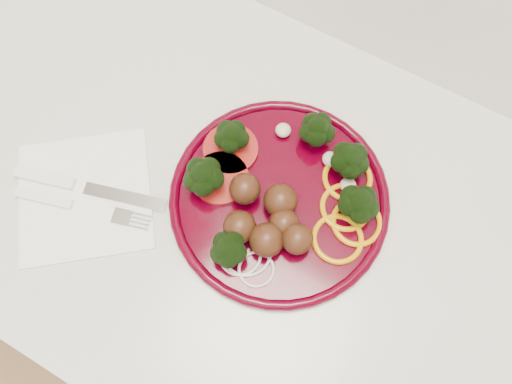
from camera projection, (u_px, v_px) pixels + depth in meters
The scene contains 5 objects.
counter at pixel (248, 268), 1.10m from camera, with size 2.40×0.60×0.90m.
plate at pixel (280, 196), 0.66m from camera, with size 0.29×0.29×0.06m.
napkin at pixel (85, 196), 0.67m from camera, with size 0.18×0.18×0.00m, color white.
knife at pixel (70, 184), 0.67m from camera, with size 0.21×0.08×0.01m.
fork at pixel (60, 202), 0.66m from camera, with size 0.18×0.07×0.01m.
Camera 1 is at (0.12, 1.52, 1.54)m, focal length 35.00 mm.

